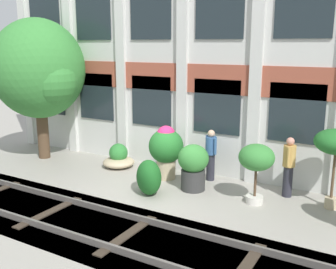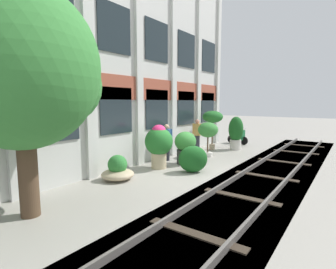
{
  "view_description": "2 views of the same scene",
  "coord_description": "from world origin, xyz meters",
  "px_view_note": "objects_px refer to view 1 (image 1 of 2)",
  "views": [
    {
      "loc": [
        5.97,
        -8.87,
        4.16
      ],
      "look_at": [
        -0.14,
        1.68,
        1.34
      ],
      "focal_mm": 42.0,
      "sensor_mm": 36.0,
      "label": 1
    },
    {
      "loc": [
        -7.94,
        -4.76,
        2.56
      ],
      "look_at": [
        0.73,
        1.45,
        1.24
      ],
      "focal_mm": 28.0,
      "sensor_mm": 36.0,
      "label": 2
    }
  ],
  "objects_px": {
    "potted_plant_wide_bowl": "(119,158)",
    "potted_plant_fluted_column": "(193,165)",
    "potted_plant_glazed_jar": "(166,148)",
    "resident_by_doorway": "(289,165)",
    "topiary_hedge": "(149,177)",
    "potted_plant_tall_urn": "(256,160)",
    "potted_plant_low_pan": "(336,144)",
    "broadleaf_tree": "(39,71)",
    "resident_watching_tracks": "(211,153)"
  },
  "relations": [
    {
      "from": "potted_plant_wide_bowl",
      "to": "potted_plant_fluted_column",
      "type": "bearing_deg",
      "value": -11.57
    },
    {
      "from": "potted_plant_fluted_column",
      "to": "potted_plant_glazed_jar",
      "type": "xyz_separation_m",
      "value": [
        -1.19,
        0.47,
        0.26
      ]
    },
    {
      "from": "resident_by_doorway",
      "to": "topiary_hedge",
      "type": "relative_size",
      "value": 1.59
    },
    {
      "from": "potted_plant_wide_bowl",
      "to": "potted_plant_glazed_jar",
      "type": "bearing_deg",
      "value": -5.19
    },
    {
      "from": "potted_plant_glazed_jar",
      "to": "topiary_hedge",
      "type": "distance_m",
      "value": 1.5
    },
    {
      "from": "potted_plant_tall_urn",
      "to": "resident_by_doorway",
      "type": "relative_size",
      "value": 0.96
    },
    {
      "from": "potted_plant_fluted_column",
      "to": "potted_plant_glazed_jar",
      "type": "distance_m",
      "value": 1.3
    },
    {
      "from": "resident_by_doorway",
      "to": "potted_plant_glazed_jar",
      "type": "bearing_deg",
      "value": -0.08
    },
    {
      "from": "potted_plant_low_pan",
      "to": "resident_by_doorway",
      "type": "distance_m",
      "value": 1.45
    },
    {
      "from": "potted_plant_fluted_column",
      "to": "potted_plant_tall_urn",
      "type": "bearing_deg",
      "value": -2.28
    },
    {
      "from": "broadleaf_tree",
      "to": "potted_plant_wide_bowl",
      "type": "xyz_separation_m",
      "value": [
        3.11,
        0.46,
        -2.89
      ]
    },
    {
      "from": "potted_plant_low_pan",
      "to": "resident_watching_tracks",
      "type": "height_order",
      "value": "potted_plant_low_pan"
    },
    {
      "from": "potted_plant_wide_bowl",
      "to": "resident_watching_tracks",
      "type": "xyz_separation_m",
      "value": [
        3.29,
        0.37,
        0.55
      ]
    },
    {
      "from": "potted_plant_low_pan",
      "to": "resident_watching_tracks",
      "type": "xyz_separation_m",
      "value": [
        -3.59,
        0.44,
        -0.86
      ]
    },
    {
      "from": "broadleaf_tree",
      "to": "potted_plant_glazed_jar",
      "type": "relative_size",
      "value": 2.98
    },
    {
      "from": "potted_plant_glazed_jar",
      "to": "potted_plant_tall_urn",
      "type": "bearing_deg",
      "value": -10.12
    },
    {
      "from": "potted_plant_low_pan",
      "to": "resident_by_doorway",
      "type": "bearing_deg",
      "value": 167.33
    },
    {
      "from": "potted_plant_fluted_column",
      "to": "potted_plant_glazed_jar",
      "type": "height_order",
      "value": "potted_plant_glazed_jar"
    },
    {
      "from": "potted_plant_low_pan",
      "to": "resident_watching_tracks",
      "type": "distance_m",
      "value": 3.72
    },
    {
      "from": "potted_plant_low_pan",
      "to": "topiary_hedge",
      "type": "xyz_separation_m",
      "value": [
        -4.62,
        -1.5,
        -1.23
      ]
    },
    {
      "from": "resident_by_doorway",
      "to": "potted_plant_low_pan",
      "type": "bearing_deg",
      "value": 161.41
    },
    {
      "from": "potted_plant_wide_bowl",
      "to": "resident_watching_tracks",
      "type": "bearing_deg",
      "value": 6.42
    },
    {
      "from": "potted_plant_fluted_column",
      "to": "resident_by_doorway",
      "type": "bearing_deg",
      "value": 18.71
    },
    {
      "from": "potted_plant_glazed_jar",
      "to": "resident_by_doorway",
      "type": "relative_size",
      "value": 1.01
    },
    {
      "from": "potted_plant_tall_urn",
      "to": "potted_plant_wide_bowl",
      "type": "distance_m",
      "value": 5.2
    },
    {
      "from": "resident_by_doorway",
      "to": "topiary_hedge",
      "type": "height_order",
      "value": "resident_by_doorway"
    },
    {
      "from": "broadleaf_tree",
      "to": "potted_plant_low_pan",
      "type": "bearing_deg",
      "value": 2.22
    },
    {
      "from": "potted_plant_low_pan",
      "to": "resident_by_doorway",
      "type": "xyz_separation_m",
      "value": [
        -1.18,
        0.27,
        -0.81
      ]
    },
    {
      "from": "potted_plant_wide_bowl",
      "to": "resident_by_doorway",
      "type": "relative_size",
      "value": 0.64
    },
    {
      "from": "potted_plant_glazed_jar",
      "to": "potted_plant_low_pan",
      "type": "distance_m",
      "value": 4.92
    },
    {
      "from": "resident_by_doorway",
      "to": "topiary_hedge",
      "type": "xyz_separation_m",
      "value": [
        -3.44,
        -1.76,
        -0.42
      ]
    },
    {
      "from": "potted_plant_low_pan",
      "to": "topiary_hedge",
      "type": "bearing_deg",
      "value": -162.07
    },
    {
      "from": "potted_plant_wide_bowl",
      "to": "potted_plant_low_pan",
      "type": "bearing_deg",
      "value": -0.58
    },
    {
      "from": "potted_plant_glazed_jar",
      "to": "potted_plant_tall_urn",
      "type": "xyz_separation_m",
      "value": [
        3.06,
        -0.55,
        0.19
      ]
    },
    {
      "from": "potted_plant_glazed_jar",
      "to": "resident_watching_tracks",
      "type": "xyz_separation_m",
      "value": [
        1.28,
        0.55,
        -0.14
      ]
    },
    {
      "from": "potted_plant_low_pan",
      "to": "topiary_hedge",
      "type": "relative_size",
      "value": 1.97
    },
    {
      "from": "potted_plant_tall_urn",
      "to": "potted_plant_glazed_jar",
      "type": "bearing_deg",
      "value": 169.88
    },
    {
      "from": "potted_plant_fluted_column",
      "to": "potted_plant_wide_bowl",
      "type": "relative_size",
      "value": 1.24
    },
    {
      "from": "potted_plant_fluted_column",
      "to": "resident_watching_tracks",
      "type": "distance_m",
      "value": 1.03
    },
    {
      "from": "potted_plant_wide_bowl",
      "to": "potted_plant_tall_urn",
      "type": "bearing_deg",
      "value": -8.18
    },
    {
      "from": "resident_by_doorway",
      "to": "topiary_hedge",
      "type": "distance_m",
      "value": 3.89
    },
    {
      "from": "potted_plant_low_pan",
      "to": "resident_watching_tracks",
      "type": "bearing_deg",
      "value": 173.01
    },
    {
      "from": "broadleaf_tree",
      "to": "potted_plant_wide_bowl",
      "type": "bearing_deg",
      "value": 8.36
    },
    {
      "from": "potted_plant_fluted_column",
      "to": "potted_plant_tall_urn",
      "type": "relative_size",
      "value": 0.83
    },
    {
      "from": "potted_plant_glazed_jar",
      "to": "broadleaf_tree",
      "type": "bearing_deg",
      "value": -176.92
    },
    {
      "from": "potted_plant_tall_urn",
      "to": "resident_by_doorway",
      "type": "bearing_deg",
      "value": 55.61
    },
    {
      "from": "resident_watching_tracks",
      "to": "topiary_hedge",
      "type": "relative_size",
      "value": 1.51
    },
    {
      "from": "potted_plant_tall_urn",
      "to": "potted_plant_low_pan",
      "type": "height_order",
      "value": "potted_plant_low_pan"
    },
    {
      "from": "potted_plant_tall_urn",
      "to": "topiary_hedge",
      "type": "xyz_separation_m",
      "value": [
        -2.81,
        -0.84,
        -0.7
      ]
    },
    {
      "from": "broadleaf_tree",
      "to": "resident_by_doorway",
      "type": "relative_size",
      "value": 3.0
    }
  ]
}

